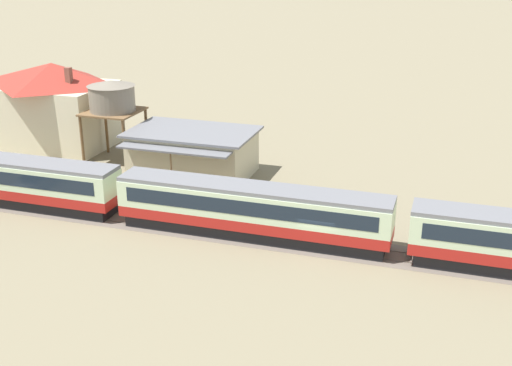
% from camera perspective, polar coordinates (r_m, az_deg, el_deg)
% --- Properties ---
extents(ground_plane, '(600.00, 600.00, 0.00)m').
position_cam_1_polar(ground_plane, '(45.10, 5.49, -5.85)').
color(ground_plane, '#7A7056').
extents(passenger_train, '(62.50, 2.89, 3.92)m').
position_cam_1_polar(passenger_train, '(45.77, -0.08, -2.34)').
color(passenger_train, '#AD1E19').
rests_on(passenger_train, ground_plane).
extents(railway_track, '(136.67, 3.60, 0.04)m').
position_cam_1_polar(railway_track, '(46.26, 1.70, -5.04)').
color(railway_track, '#665B51').
rests_on(railway_track, ground_plane).
extents(station_building, '(11.35, 8.49, 4.17)m').
position_cam_1_polar(station_building, '(58.74, -5.63, 2.72)').
color(station_building, beige).
rests_on(station_building, ground_plane).
extents(station_house_red_roof, '(11.87, 9.14, 8.68)m').
position_cam_1_polar(station_house_red_roof, '(69.73, -17.40, 6.74)').
color(station_house_red_roof, beige).
rests_on(station_house_red_roof, ground_plane).
extents(water_tower, '(5.00, 5.00, 7.95)m').
position_cam_1_polar(water_tower, '(62.60, -12.69, 7.42)').
color(water_tower, brown).
rests_on(water_tower, ground_plane).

